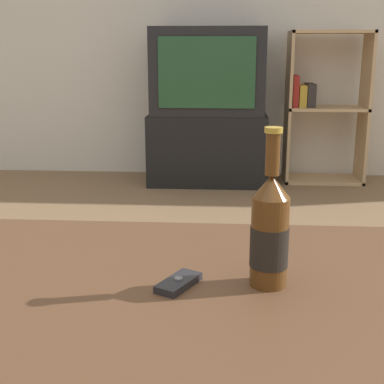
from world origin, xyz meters
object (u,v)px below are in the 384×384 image
(bookshelf, at_px, (322,105))
(cell_phone, at_px, (179,283))
(beer_bottle, at_px, (270,232))
(tv_stand, at_px, (207,148))
(television, at_px, (208,71))

(bookshelf, relative_size, cell_phone, 9.23)
(beer_bottle, bearing_deg, tv_stand, 94.56)
(television, distance_m, cell_phone, 2.76)
(television, relative_size, cell_phone, 6.74)
(tv_stand, bearing_deg, beer_bottle, -85.44)
(tv_stand, relative_size, bookshelf, 0.78)
(beer_bottle, distance_m, cell_phone, 0.20)
(bookshelf, height_order, cell_phone, bookshelf)
(television, bearing_deg, cell_phone, -88.98)
(tv_stand, height_order, cell_phone, cell_phone)
(cell_phone, bearing_deg, television, 118.70)
(cell_phone, bearing_deg, tv_stand, 118.70)
(beer_bottle, bearing_deg, bookshelf, 78.65)
(bookshelf, relative_size, beer_bottle, 3.42)
(bookshelf, bearing_deg, television, -173.52)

